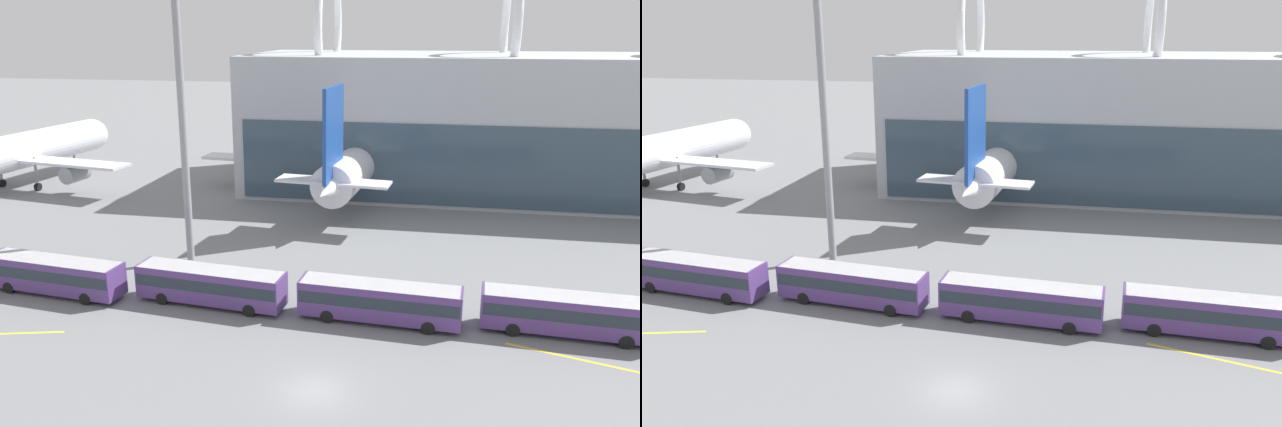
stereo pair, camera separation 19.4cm
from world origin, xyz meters
The scene contains 11 objects.
ground_plane centered at (0.00, 0.00, 0.00)m, with size 440.00×440.00×0.00m, color slate.
airliner_at_gate_near centered at (-49.71, 42.57, 5.17)m, with size 34.94×33.48×14.86m.
airliner_at_gate_far centered at (-2.55, 47.49, 4.95)m, with size 45.42×42.82×15.65m.
shuttle_bus_1 centered at (-24.15, 10.46, 1.79)m, with size 12.44×3.99×3.03m.
shuttle_bus_2 centered at (-10.57, 10.81, 1.79)m, with size 12.43×3.91×3.03m.
shuttle_bus_3 centered at (3.00, 10.23, 1.79)m, with size 12.37×3.43×3.03m.
shuttle_bus_4 centered at (16.58, 10.60, 1.79)m, with size 12.36×3.36×3.03m.
floodlight_mast centered at (-15.95, 19.83, 20.52)m, with size 3.01×3.01×31.88m.
lane_stripe_0 centered at (16.97, 11.04, 0.00)m, with size 7.16×0.25×0.01m, color yellow.
lane_stripe_1 centered at (-23.20, 3.25, 0.00)m, with size 7.56×0.25×0.01m, color yellow.
lane_stripe_2 centered at (17.33, 6.85, 0.00)m, with size 10.81×0.25×0.01m, color yellow.
Camera 1 is at (6.56, -32.94, 21.38)m, focal length 35.00 mm.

